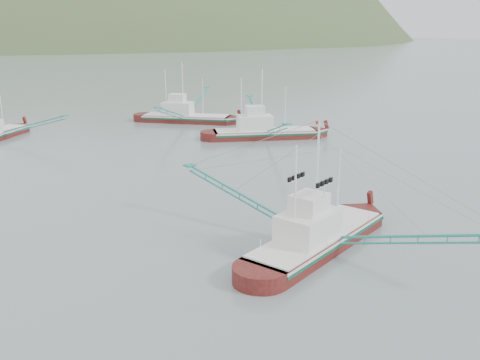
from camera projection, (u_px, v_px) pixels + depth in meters
ground at (290, 239)px, 39.81m from camera, size 1200.00×1200.00×0.00m
main_boat at (317, 224)px, 37.54m from camera, size 14.12×24.35×10.01m
bg_boat_right at (264, 123)px, 74.81m from camera, size 17.02×24.13×10.56m
bg_boat_extra at (186, 108)px, 87.27m from camera, size 22.44×20.74×10.56m
headland_right at (161, 42)px, 506.73m from camera, size 684.00×432.00×306.00m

